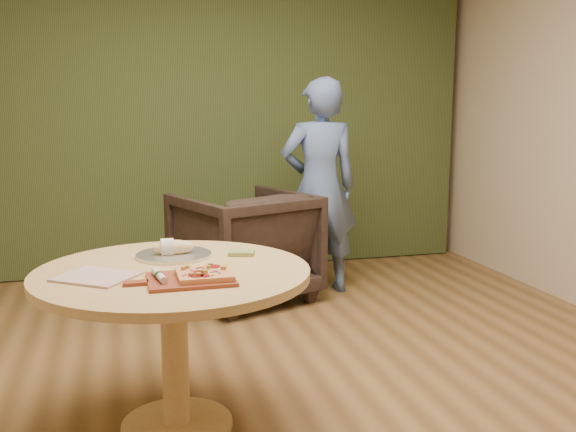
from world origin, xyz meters
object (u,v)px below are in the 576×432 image
(cutlery_roll, at_px, (159,275))
(armchair, at_px, (244,240))
(serving_tray, at_px, (174,255))
(pedestal_table, at_px, (173,300))
(person_standing, at_px, (319,187))
(flatbread_pizza, at_px, (204,274))
(bread_roll, at_px, (172,248))
(pizza_paddle, at_px, (188,279))

(cutlery_roll, height_order, armchair, armchair)
(serving_tray, bearing_deg, cutlery_roll, -102.30)
(pedestal_table, height_order, person_standing, person_standing)
(armchair, bearing_deg, cutlery_roll, 48.71)
(armchair, relative_size, person_standing, 0.55)
(serving_tray, xyz_separation_m, person_standing, (1.27, 1.70, 0.08))
(pedestal_table, relative_size, person_standing, 0.73)
(flatbread_pizza, distance_m, bread_roll, 0.47)
(pizza_paddle, height_order, bread_roll, bread_roll)
(pizza_paddle, relative_size, serving_tray, 1.25)
(flatbread_pizza, distance_m, person_standing, 2.46)
(cutlery_roll, bearing_deg, bread_roll, 69.92)
(pedestal_table, relative_size, serving_tray, 3.40)
(serving_tray, xyz_separation_m, bread_roll, (-0.01, 0.00, 0.04))
(serving_tray, bearing_deg, flatbread_pizza, -79.90)
(pedestal_table, distance_m, serving_tray, 0.28)
(flatbread_pizza, height_order, bread_roll, bread_roll)
(pedestal_table, relative_size, pizza_paddle, 2.72)
(pizza_paddle, xyz_separation_m, serving_tray, (-0.02, 0.46, -0.00))
(flatbread_pizza, height_order, armchair, armchair)
(pizza_paddle, distance_m, armchair, 2.20)
(bread_roll, relative_size, armchair, 0.21)
(pedestal_table, relative_size, bread_roll, 6.27)
(pedestal_table, xyz_separation_m, serving_tray, (0.03, 0.24, 0.15))
(armchair, bearing_deg, flatbread_pizza, 53.30)
(bread_roll, bearing_deg, pedestal_table, -94.54)
(pedestal_table, distance_m, bread_roll, 0.30)
(bread_roll, xyz_separation_m, person_standing, (1.28, 1.70, 0.04))
(pizza_paddle, distance_m, person_standing, 2.49)
(cutlery_roll, bearing_deg, pedestal_table, 62.52)
(pizza_paddle, relative_size, flatbread_pizza, 2.02)
(pizza_paddle, relative_size, bread_roll, 2.31)
(armchair, bearing_deg, serving_tray, 46.71)
(pedestal_table, xyz_separation_m, armchair, (0.69, 1.87, -0.15))
(bread_roll, bearing_deg, serving_tray, -0.00)
(pedestal_table, bearing_deg, pizza_paddle, -78.30)
(cutlery_roll, distance_m, serving_tray, 0.46)
(bread_roll, bearing_deg, armchair, 67.72)
(pizza_paddle, height_order, person_standing, person_standing)
(armchair, bearing_deg, person_standing, 164.92)
(person_standing, bearing_deg, pizza_paddle, 62.59)
(flatbread_pizza, height_order, cutlery_roll, flatbread_pizza)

